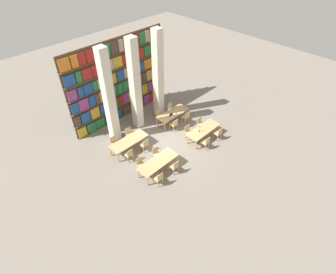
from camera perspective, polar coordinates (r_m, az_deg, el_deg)
The scene contains 28 objects.
ground_plane at distance 16.47m, azimuth -0.31°, elevation -1.52°, with size 40.00×40.00×0.00m, color gray.
bookshelf_bank at distance 17.68m, azimuth -10.47°, elevation 11.72°, with size 7.45×0.35×5.50m.
pillar_left at distance 15.45m, azimuth -12.74°, elevation 8.15°, with size 0.54×0.54×6.00m.
pillar_center at distance 16.37m, azimuth -7.18°, elevation 10.87°, with size 0.54×0.54×6.00m.
pillar_right at distance 17.45m, azimuth -2.17°, elevation 13.18°, with size 0.54×0.54×6.00m.
reading_table_0 at distance 14.41m, azimuth -2.18°, elevation -5.66°, with size 2.39×0.88×0.73m.
chair_0 at distance 13.89m, azimuth -2.05°, elevation -9.08°, with size 0.42×0.40×0.88m.
chair_1 at distance 14.64m, azimuth -5.97°, elevation -5.96°, with size 0.42×0.40×0.88m.
chair_2 at distance 14.45m, azimuth 1.43°, elevation -6.50°, with size 0.42×0.40×0.88m.
chair_3 at distance 15.17m, azimuth -2.53°, elevation -3.65°, with size 0.42×0.40×0.88m.
reading_table_1 at distance 16.58m, azimuth 7.70°, elevation 1.39°, with size 2.39×0.88×0.73m.
chair_4 at distance 16.00m, azimuth 8.26°, elevation -1.26°, with size 0.42×0.40×0.88m.
chair_5 at distance 16.66m, azimuth 4.39°, elevation 1.10°, with size 0.42×0.40×0.88m.
chair_6 at distance 16.79m, azimuth 10.87°, elevation 0.74°, with size 0.42×0.40×0.88m.
chair_7 at distance 17.41m, azimuth 7.07°, elevation 2.92°, with size 0.42×0.40×0.88m.
desk_lamp_0 at distance 16.18m, azimuth 6.91°, elevation 1.85°, with size 0.14×0.14×0.40m.
reading_table_2 at distance 15.80m, azimuth -8.51°, elevation -1.07°, with size 2.39×0.88×0.73m.
chair_8 at distance 15.24m, azimuth -8.48°, elevation -3.91°, with size 0.42×0.40×0.88m.
chair_9 at distance 16.15m, azimuth -11.67°, elevation -1.31°, with size 0.42×0.40×0.88m.
chair_10 at distance 15.74m, azimuth -5.11°, elevation -1.78°, with size 0.42×0.40×0.88m.
chair_11 at distance 16.63m, azimuth -8.39°, elevation 0.63°, with size 0.42×0.40×0.88m.
reading_table_3 at distance 17.82m, azimuth 1.04°, elevation 4.98°, with size 2.39×0.88×0.73m.
chair_12 at distance 17.18m, azimuth 1.38°, elevation 2.67°, with size 0.42×0.40×0.88m.
chair_13 at distance 18.00m, azimuth -1.95°, elevation 4.69°, with size 0.42×0.40×0.88m.
chair_14 at distance 17.87m, azimuth 3.97°, elevation 4.29°, with size 0.42×0.40×0.88m.
chair_15 at distance 18.66m, azimuth 0.64°, elevation 6.18°, with size 0.42×0.40×0.88m.
desk_lamp_1 at distance 17.50m, azimuth 0.73°, elevation 5.86°, with size 0.14×0.14×0.49m.
laptop at distance 17.41m, azimuth 0.82°, elevation 4.46°, with size 0.32×0.22×0.21m.
Camera 1 is at (-8.53, -8.65, 11.12)m, focal length 28.00 mm.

